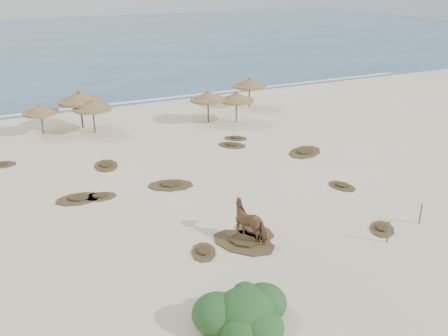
# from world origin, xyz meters

# --- Properties ---
(ground) EXTENTS (160.00, 160.00, 0.00)m
(ground) POSITION_xyz_m (0.00, 0.00, 0.00)
(ground) COLOR #EFE3C4
(ground) RESTS_ON ground
(ocean) EXTENTS (200.00, 100.00, 0.01)m
(ocean) POSITION_xyz_m (0.00, 75.00, 0.00)
(ocean) COLOR #25566F
(ocean) RESTS_ON ground
(foam_line) EXTENTS (70.00, 0.60, 0.01)m
(foam_line) POSITION_xyz_m (0.00, 26.00, 0.00)
(foam_line) COLOR white
(foam_line) RESTS_ON ground
(palapa_1) EXTENTS (2.95, 2.95, 2.43)m
(palapa_1) POSITION_xyz_m (-5.85, 19.33, 1.88)
(palapa_1) COLOR brown
(palapa_1) RESTS_ON ground
(palapa_2) EXTENTS (3.04, 3.04, 2.70)m
(palapa_2) POSITION_xyz_m (-2.30, 18.08, 2.10)
(palapa_2) COLOR brown
(palapa_2) RESTS_ON ground
(palapa_3) EXTENTS (3.44, 3.44, 3.10)m
(palapa_3) POSITION_xyz_m (-2.87, 19.65, 2.41)
(palapa_3) COLOR brown
(palapa_3) RESTS_ON ground
(palapa_4) EXTENTS (3.04, 3.04, 2.61)m
(palapa_4) POSITION_xyz_m (8.61, 15.84, 2.03)
(palapa_4) COLOR brown
(palapa_4) RESTS_ON ground
(palapa_5) EXTENTS (3.05, 3.05, 2.73)m
(palapa_5) POSITION_xyz_m (6.54, 16.75, 2.12)
(palapa_5) COLOR brown
(palapa_5) RESTS_ON ground
(palapa_6) EXTENTS (3.91, 3.91, 2.78)m
(palapa_6) POSITION_xyz_m (11.87, 19.55, 2.16)
(palapa_6) COLOR brown
(palapa_6) RESTS_ON ground
(horse) EXTENTS (1.65, 2.26, 1.74)m
(horse) POSITION_xyz_m (0.38, -1.17, 0.87)
(horse) COLOR #8D6340
(horse) RESTS_ON ground
(fence_post_near) EXTENTS (0.10, 0.10, 1.05)m
(fence_post_near) POSITION_xyz_m (5.68, -4.24, 0.53)
(fence_post_near) COLOR #62594A
(fence_post_near) RESTS_ON ground
(fence_post_far) EXTENTS (0.09, 0.09, 1.05)m
(fence_post_far) POSITION_xyz_m (8.39, -3.56, 0.53)
(fence_post_far) COLOR #62594A
(fence_post_far) RESTS_ON ground
(bush) EXTENTS (3.48, 3.07, 1.56)m
(bush) POSITION_xyz_m (-2.80, -6.34, 0.51)
(bush) COLOR #295A26
(bush) RESTS_ON ground
(scrub_1) EXTENTS (2.56, 1.76, 0.16)m
(scrub_1) POSITION_xyz_m (-5.82, 6.54, 0.05)
(scrub_1) COLOR brown
(scrub_1) RESTS_ON ground
(scrub_2) EXTENTS (2.02, 1.54, 0.16)m
(scrub_2) POSITION_xyz_m (-4.75, 6.33, 0.05)
(scrub_2) COLOR brown
(scrub_2) RESTS_ON ground
(scrub_3) EXTENTS (3.04, 2.53, 0.16)m
(scrub_3) POSITION_xyz_m (-0.78, 6.07, 0.05)
(scrub_3) COLOR brown
(scrub_3) RESTS_ON ground
(scrub_4) EXTENTS (1.43, 1.93, 0.16)m
(scrub_4) POSITION_xyz_m (7.86, 1.61, 0.05)
(scrub_4) COLOR brown
(scrub_4) RESTS_ON ground
(scrub_5) EXTENTS (3.46, 3.07, 0.16)m
(scrub_5) POSITION_xyz_m (9.31, 7.27, 0.05)
(scrub_5) COLOR brown
(scrub_5) RESTS_ON ground
(scrub_6) EXTENTS (2.20, 1.70, 0.16)m
(scrub_6) POSITION_xyz_m (-9.21, 13.88, 0.05)
(scrub_6) COLOR brown
(scrub_6) RESTS_ON ground
(scrub_7) EXTENTS (2.32, 2.43, 0.16)m
(scrub_7) POSITION_xyz_m (5.58, 10.74, 0.05)
(scrub_7) COLOR brown
(scrub_7) RESTS_ON ground
(scrub_9) EXTENTS (2.00, 2.48, 0.16)m
(scrub_9) POSITION_xyz_m (0.79, -0.75, 0.05)
(scrub_9) COLOR brown
(scrub_9) RESTS_ON ground
(scrub_10) EXTENTS (2.03, 1.97, 0.16)m
(scrub_10) POSITION_xyz_m (6.54, 11.98, 0.05)
(scrub_10) COLOR brown
(scrub_10) RESTS_ON ground
(scrub_11) EXTENTS (1.64, 1.96, 0.16)m
(scrub_11) POSITION_xyz_m (-2.09, -1.39, 0.05)
(scrub_11) COLOR brown
(scrub_11) RESTS_ON ground
(scrub_12) EXTENTS (1.99, 2.05, 0.16)m
(scrub_12) POSITION_xyz_m (6.31, -3.26, 0.05)
(scrub_12) COLOR brown
(scrub_12) RESTS_ON ground
(scrub_13) EXTENTS (1.83, 2.47, 0.16)m
(scrub_13) POSITION_xyz_m (-3.29, 10.75, 0.05)
(scrub_13) COLOR brown
(scrub_13) RESTS_ON ground
(scrub_14) EXTENTS (3.25, 3.68, 0.16)m
(scrub_14) POSITION_xyz_m (-0.15, -1.42, 0.05)
(scrub_14) COLOR brown
(scrub_14) RESTS_ON ground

